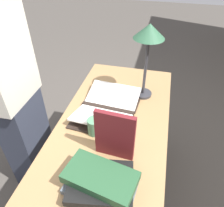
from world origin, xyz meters
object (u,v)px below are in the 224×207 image
at_px(book_stack_tall, 101,181).
at_px(person_reader, 13,95).
at_px(reading_lamp, 149,38).
at_px(open_book, 108,107).
at_px(coffee_mug, 95,126).
at_px(book_standing_upright, 115,136).

relative_size(book_stack_tall, person_reader, 0.19).
bearing_deg(reading_lamp, book_stack_tall, -7.02).
height_order(open_book, book_stack_tall, book_stack_tall).
xyz_separation_m(reading_lamp, person_reader, (0.26, -0.78, -0.34)).
distance_m(reading_lamp, coffee_mug, 0.56).
relative_size(open_book, book_stack_tall, 1.49).
xyz_separation_m(open_book, book_standing_upright, (0.32, 0.11, 0.11)).
distance_m(open_book, coffee_mug, 0.20).
bearing_deg(book_standing_upright, coffee_mug, -126.85).
distance_m(book_standing_upright, coffee_mug, 0.19).
xyz_separation_m(reading_lamp, coffee_mug, (0.40, -0.20, -0.34)).
relative_size(open_book, person_reader, 0.29).
bearing_deg(book_standing_upright, book_stack_tall, -0.47).
bearing_deg(book_stack_tall, coffee_mug, -158.62).
distance_m(book_stack_tall, book_standing_upright, 0.20).
xyz_separation_m(book_standing_upright, coffee_mug, (-0.12, -0.13, -0.08)).
bearing_deg(reading_lamp, coffee_mug, -26.71).
bearing_deg(book_standing_upright, person_reader, -105.92).
bearing_deg(person_reader, book_standing_upright, -110.41).
relative_size(coffee_mug, person_reader, 0.06).
bearing_deg(coffee_mug, reading_lamp, 153.29).
xyz_separation_m(book_stack_tall, book_standing_upright, (-0.18, 0.02, 0.08)).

